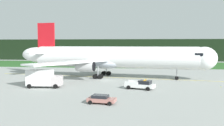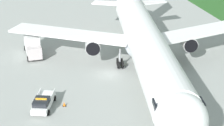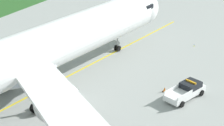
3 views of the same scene
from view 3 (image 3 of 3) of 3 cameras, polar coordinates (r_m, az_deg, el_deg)
name	(u,v)px [view 3 (image 3 of 3)]	position (r m, az deg, el deg)	size (l,w,h in m)	color
ground	(70,106)	(45.11, -6.26, -6.42)	(320.00, 320.00, 0.00)	#939793
taxiway_centerline_main	(40,91)	(48.91, -10.71, -4.07)	(68.28, 0.30, 0.01)	yellow
airliner	(34,53)	(46.37, -11.61, 1.43)	(53.16, 44.78, 14.78)	white
ops_pickup_truck	(186,91)	(47.03, 11.07, -4.10)	(6.10, 3.72, 1.94)	white
apron_cone	(165,89)	(48.14, 7.88, -3.95)	(0.49, 0.49, 0.62)	black
taxiway_edge_light_east	(194,45)	(62.50, 12.21, 2.59)	(0.12, 0.12, 0.37)	yellow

